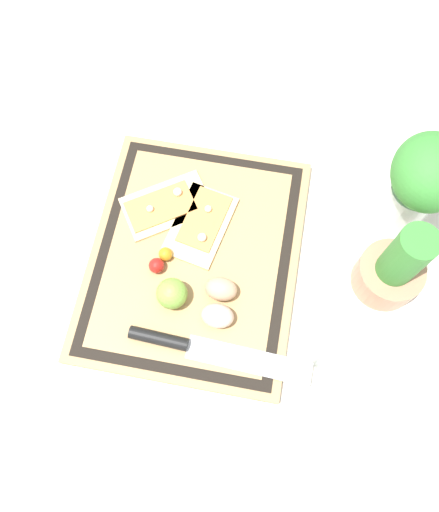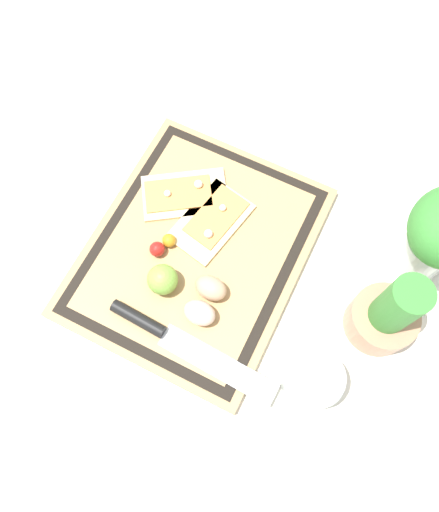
# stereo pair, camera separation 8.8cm
# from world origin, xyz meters

# --- Properties ---
(ground_plane) EXTENTS (6.00, 6.00, 0.00)m
(ground_plane) POSITION_xyz_m (0.00, 0.00, 0.00)
(ground_plane) COLOR silver
(cutting_board) EXTENTS (0.46, 0.37, 0.02)m
(cutting_board) POSITION_xyz_m (0.00, 0.00, 0.01)
(cutting_board) COLOR tan
(cutting_board) RESTS_ON ground_plane
(pizza_slice_near) EXTENTS (0.17, 0.18, 0.02)m
(pizza_slice_near) POSITION_xyz_m (-0.09, -0.07, 0.03)
(pizza_slice_near) COLOR beige
(pizza_slice_near) RESTS_ON cutting_board
(pizza_slice_far) EXTENTS (0.17, 0.12, 0.02)m
(pizza_slice_far) POSITION_xyz_m (-0.06, 0.00, 0.03)
(pizza_slice_far) COLOR beige
(pizza_slice_far) RESTS_ON cutting_board
(knife) EXTENTS (0.05, 0.31, 0.02)m
(knife) POSITION_xyz_m (0.16, 0.03, 0.03)
(knife) COLOR silver
(knife) RESTS_ON cutting_board
(egg_brown) EXTENTS (0.04, 0.06, 0.04)m
(egg_brown) POSITION_xyz_m (0.06, 0.06, 0.04)
(egg_brown) COLOR tan
(egg_brown) RESTS_ON cutting_board
(egg_pink) EXTENTS (0.04, 0.06, 0.04)m
(egg_pink) POSITION_xyz_m (0.11, 0.06, 0.04)
(egg_pink) COLOR beige
(egg_pink) RESTS_ON cutting_board
(lime) EXTENTS (0.05, 0.05, 0.05)m
(lime) POSITION_xyz_m (0.09, -0.02, 0.05)
(lime) COLOR #7FB742
(lime) RESTS_ON cutting_board
(cherry_tomato_red) EXTENTS (0.03, 0.03, 0.03)m
(cherry_tomato_red) POSITION_xyz_m (0.04, -0.06, 0.03)
(cherry_tomato_red) COLOR red
(cherry_tomato_red) RESTS_ON cutting_board
(cherry_tomato_yellow) EXTENTS (0.02, 0.02, 0.02)m
(cherry_tomato_yellow) POSITION_xyz_m (0.01, -0.05, 0.03)
(cherry_tomato_yellow) COLOR orange
(cherry_tomato_yellow) RESTS_ON cutting_board
(herb_pot) EXTENTS (0.11, 0.11, 0.19)m
(herb_pot) POSITION_xyz_m (-0.02, 0.34, 0.07)
(herb_pot) COLOR #AD7A5B
(herb_pot) RESTS_ON ground_plane
(sauce_jar) EXTENTS (0.09, 0.09, 0.09)m
(sauce_jar) POSITION_xyz_m (0.13, 0.28, 0.04)
(sauce_jar) COLOR silver
(sauce_jar) RESTS_ON ground_plane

